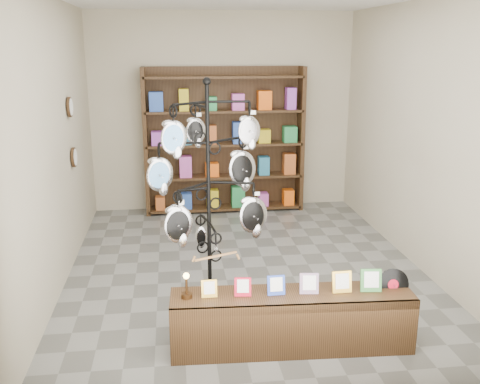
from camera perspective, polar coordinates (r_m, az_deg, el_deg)
The scene contains 6 objects.
ground at distance 6.28m, azimuth 0.55°, elevation -8.07°, with size 5.00×5.00×0.00m, color slate.
room_envelope at distance 5.80m, azimuth 0.59°, elevation 8.96°, with size 5.00×5.00×5.00m.
display_tree at distance 4.87m, azimuth -3.39°, elevation 1.00°, with size 1.17×1.16×2.23m.
front_shelf at distance 4.67m, azimuth 5.53°, elevation -13.47°, with size 2.05×0.52×0.72m.
back_shelving at distance 8.17m, azimuth -1.68°, elevation 5.02°, with size 2.42×0.36×2.20m.
wall_clocks at distance 6.68m, azimuth -17.50°, elevation 6.08°, with size 0.03×0.24×0.84m.
Camera 1 is at (-0.81, -5.70, 2.50)m, focal length 40.00 mm.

